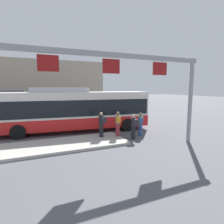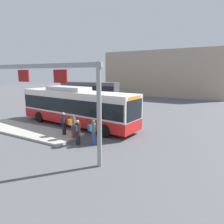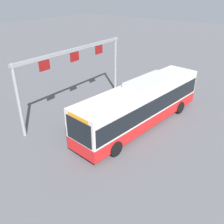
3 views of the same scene
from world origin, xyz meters
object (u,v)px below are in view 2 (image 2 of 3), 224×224
bus_background_left (89,90)px  person_waiting_mid (64,123)px  bus_main (76,106)px  person_waiting_near (78,132)px  person_boarding (93,132)px  person_waiting_far (73,126)px

bus_background_left → person_waiting_mid: 20.45m
bus_main → bus_background_left: bus_main is taller
person_waiting_near → bus_background_left: bearing=34.6°
person_boarding → person_waiting_mid: size_ratio=1.00×
person_waiting_near → person_waiting_far: 1.07m
bus_main → person_waiting_mid: size_ratio=7.24×
person_boarding → person_waiting_far: bearing=110.8°
person_waiting_mid → person_waiting_far: same height
bus_background_left → person_waiting_mid: bearing=113.2°
person_waiting_near → person_waiting_mid: (-1.97, 0.83, 0.16)m
person_waiting_mid → person_waiting_far: 1.12m
person_waiting_near → person_waiting_mid: person_waiting_mid is taller
bus_main → person_waiting_mid: 3.36m
bus_background_left → person_boarding: bearing=119.1°
person_boarding → person_waiting_near: 1.01m
person_waiting_near → person_waiting_far: size_ratio=1.00×
person_waiting_near → person_waiting_far: (-0.88, 0.58, 0.16)m
bus_main → person_waiting_far: bearing=-47.6°
person_boarding → person_waiting_mid: (-2.84, 0.31, 0.16)m
person_waiting_mid → bus_background_left: bearing=8.3°
bus_background_left → person_waiting_mid: bus_background_left is taller
bus_main → person_waiting_far: size_ratio=7.24×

